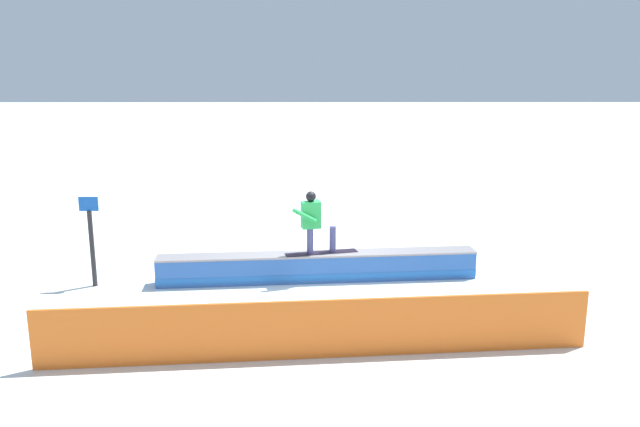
# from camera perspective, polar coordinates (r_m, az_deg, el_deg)

# --- Properties ---
(ground_plane) EXTENTS (120.00, 120.00, 0.00)m
(ground_plane) POSITION_cam_1_polar(r_m,az_deg,el_deg) (14.40, -0.17, -5.85)
(ground_plane) COLOR white
(grind_box) EXTENTS (6.97, 1.15, 0.62)m
(grind_box) POSITION_cam_1_polar(r_m,az_deg,el_deg) (14.31, -0.17, -4.78)
(grind_box) COLOR blue
(grind_box) RESTS_ON ground_plane
(snowboarder) EXTENTS (1.59, 0.68, 1.38)m
(snowboarder) POSITION_cam_1_polar(r_m,az_deg,el_deg) (13.97, -0.56, -0.61)
(snowboarder) COLOR black
(snowboarder) RESTS_ON grind_box
(safety_fence) EXTENTS (8.95, 0.86, 0.99)m
(safety_fence) POSITION_cam_1_polar(r_m,az_deg,el_deg) (10.67, -0.12, -10.08)
(safety_fence) COLOR orange
(safety_fence) RESTS_ON ground_plane
(trail_marker) EXTENTS (0.40, 0.10, 1.95)m
(trail_marker) POSITION_cam_1_polar(r_m,az_deg,el_deg) (14.57, -19.34, -2.10)
(trail_marker) COLOR #262628
(trail_marker) RESTS_ON ground_plane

